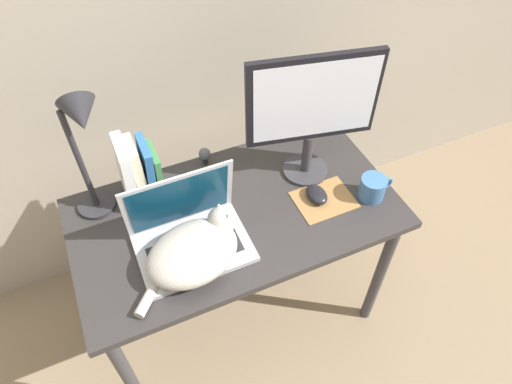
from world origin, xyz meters
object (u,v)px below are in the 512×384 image
computer_mouse (317,194)px  webcam (205,155)px  mug (373,188)px  desk_lamp (83,137)px  laptop (189,233)px  book_row (138,172)px  cat (195,250)px  external_monitor (312,109)px

computer_mouse → webcam: 0.44m
mug → webcam: bearing=140.6°
computer_mouse → desk_lamp: 0.78m
laptop → book_row: bearing=107.8°
desk_lamp → book_row: bearing=7.4°
laptop → mug: (0.65, -0.07, -0.01)m
cat → desk_lamp: desk_lamp is taller
mug → laptop: bearing=174.2°
book_row → mug: (0.73, -0.33, -0.07)m
cat → mug: size_ratio=2.99×
computer_mouse → mug: mug is taller
webcam → cat: bearing=-113.2°
cat → book_row: 0.36m
external_monitor → mug: (0.15, -0.20, -0.24)m
webcam → mug: 0.62m
cat → external_monitor: (0.50, 0.21, 0.22)m
book_row → webcam: (0.25, 0.06, -0.07)m
book_row → desk_lamp: desk_lamp is taller
laptop → desk_lamp: 0.43m
cat → external_monitor: 0.59m
cat → external_monitor: bearing=23.2°
mug → cat: bearing=-179.1°
book_row → webcam: size_ratio=3.52×
laptop → book_row: laptop is taller
cat → mug: bearing=0.9°
book_row → desk_lamp: (-0.12, -0.02, 0.21)m
cat → webcam: size_ratio=5.49×
cat → book_row: (-0.08, 0.34, 0.05)m
cat → laptop: bearing=85.6°
desk_lamp → webcam: (0.38, 0.08, -0.28)m
cat → desk_lamp: size_ratio=0.80×
cat → mug: 0.65m
cat → webcam: (0.17, 0.40, -0.02)m
book_row → webcam: bearing=13.4°
desk_lamp → mug: 0.96m
laptop → external_monitor: size_ratio=0.73×
computer_mouse → webcam: webcam is taller
book_row → laptop: bearing=-72.2°
laptop → webcam: laptop is taller
laptop → external_monitor: (0.49, 0.14, 0.24)m
cat → webcam: bearing=66.8°
cat → computer_mouse: size_ratio=3.97×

